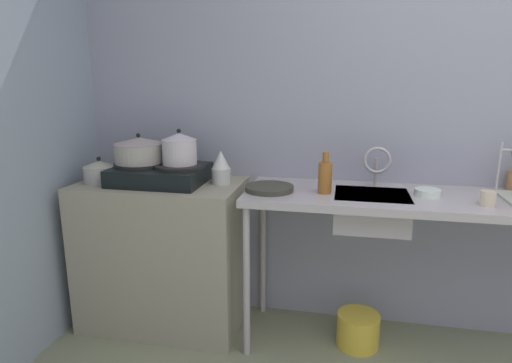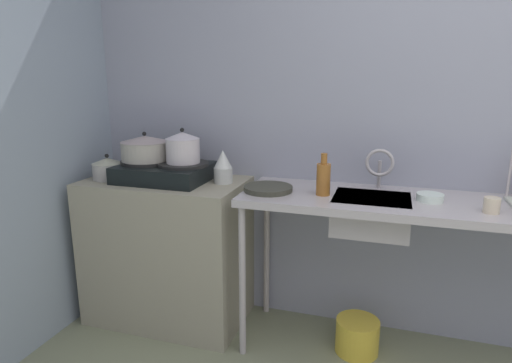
{
  "view_description": "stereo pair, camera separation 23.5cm",
  "coord_description": "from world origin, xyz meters",
  "views": [
    {
      "loc": [
        -0.82,
        -0.9,
        1.46
      ],
      "look_at": [
        -1.28,
        1.34,
        0.91
      ],
      "focal_mm": 30.38,
      "sensor_mm": 36.0,
      "label": 1
    },
    {
      "loc": [
        -0.59,
        -0.84,
        1.46
      ],
      "look_at": [
        -1.28,
        1.34,
        0.91
      ],
      "focal_mm": 30.38,
      "sensor_mm": 36.0,
      "label": 2
    }
  ],
  "objects": [
    {
      "name": "bucket_on_floor",
      "position": [
        -0.7,
        1.31,
        0.09
      ],
      "size": [
        0.23,
        0.23,
        0.19
      ],
      "primitive_type": "cylinder",
      "color": "gold",
      "rests_on": "ground"
    },
    {
      "name": "counter_concrete",
      "position": [
        -1.85,
        1.34,
        0.44
      ],
      "size": [
        0.93,
        0.53,
        0.87
      ],
      "primitive_type": "cube",
      "color": "gray",
      "rests_on": "ground"
    },
    {
      "name": "bottle_by_sink",
      "position": [
        -0.91,
        1.3,
        0.96
      ],
      "size": [
        0.07,
        0.07,
        0.22
      ],
      "color": "#995D24",
      "rests_on": "counter_sink"
    },
    {
      "name": "percolator",
      "position": [
        -1.49,
        1.38,
        0.97
      ],
      "size": [
        0.11,
        0.11,
        0.19
      ],
      "color": "silver",
      "rests_on": "counter_concrete"
    },
    {
      "name": "pot_on_right_burner",
      "position": [
        -1.72,
        1.34,
        1.07
      ],
      "size": [
        0.19,
        0.19,
        0.2
      ],
      "color": "silver",
      "rests_on": "stove"
    },
    {
      "name": "small_bowl_on_drainboard",
      "position": [
        -0.4,
        1.34,
        0.89
      ],
      "size": [
        0.13,
        0.13,
        0.04
      ],
      "primitive_type": "cylinder",
      "color": "white",
      "rests_on": "counter_sink"
    },
    {
      "name": "pot_on_left_burner",
      "position": [
        -1.96,
        1.34,
        1.06
      ],
      "size": [
        0.28,
        0.28,
        0.17
      ],
      "color": "#A19B90",
      "rests_on": "stove"
    },
    {
      "name": "pot_beside_stove",
      "position": [
        -2.18,
        1.26,
        0.94
      ],
      "size": [
        0.18,
        0.18,
        0.15
      ],
      "color": "#A29F9B",
      "rests_on": "counter_concrete"
    },
    {
      "name": "sink_basin",
      "position": [
        -0.67,
        1.33,
        0.78
      ],
      "size": [
        0.38,
        0.32,
        0.18
      ],
      "primitive_type": "cube",
      "color": "#AFA8AB",
      "rests_on": "counter_sink"
    },
    {
      "name": "wall_back",
      "position": [
        0.0,
        1.65,
        1.22
      ],
      "size": [
        5.56,
        0.1,
        2.43
      ],
      "primitive_type": "cube",
      "color": "#9093A4",
      "rests_on": "ground"
    },
    {
      "name": "counter_sink",
      "position": [
        -0.46,
        1.34,
        0.81
      ],
      "size": [
        1.73,
        0.53,
        0.87
      ],
      "color": "#AFA8AB",
      "rests_on": "ground"
    },
    {
      "name": "frying_pan",
      "position": [
        -1.2,
        1.29,
        0.89
      ],
      "size": [
        0.26,
        0.26,
        0.03
      ],
      "primitive_type": "cylinder",
      "color": "#38382D",
      "rests_on": "counter_sink"
    },
    {
      "name": "stove",
      "position": [
        -1.84,
        1.34,
        0.93
      ],
      "size": [
        0.53,
        0.4,
        0.11
      ],
      "color": "black",
      "rests_on": "counter_concrete"
    },
    {
      "name": "cup_by_rack",
      "position": [
        -0.15,
        1.22,
        0.91
      ],
      "size": [
        0.07,
        0.07,
        0.07
      ],
      "primitive_type": "cylinder",
      "color": "beige",
      "rests_on": "counter_sink"
    },
    {
      "name": "faucet",
      "position": [
        -0.65,
        1.46,
        1.02
      ],
      "size": [
        0.15,
        0.08,
        0.23
      ],
      "color": "#AFA8AB",
      "rests_on": "counter_sink"
    }
  ]
}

